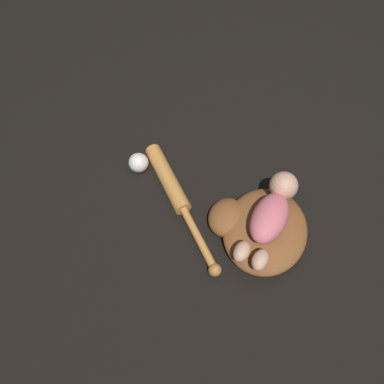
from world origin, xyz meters
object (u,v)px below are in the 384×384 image
object	(u,v)px
baseball_bat	(174,190)
baseball	(139,163)
baby_figure	(271,212)
baseball_glove	(258,228)

from	to	relation	value
baseball_bat	baseball	xyz separation A→B (m)	(0.08, 0.15, 0.01)
baby_figure	baseball_bat	size ratio (longest dim) A/B	0.76
baby_figure	baseball	world-z (taller)	baby_figure
baseball	baby_figure	bearing A→B (deg)	-108.42
baseball_glove	baseball_bat	bearing A→B (deg)	73.16
baseball	baseball_bat	bearing A→B (deg)	-119.48
baby_figure	baseball	xyz separation A→B (m)	(0.16, 0.47, -0.08)
baby_figure	baseball_bat	world-z (taller)	baby_figure
baseball_glove	baseball	size ratio (longest dim) A/B	4.96
baseball_glove	baby_figure	xyz separation A→B (m)	(0.02, -0.03, 0.08)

